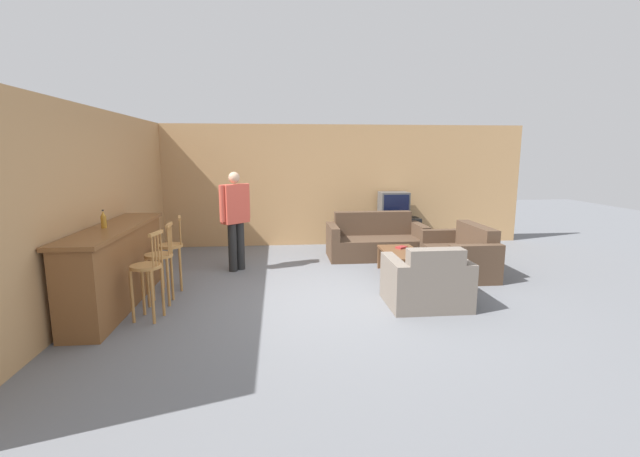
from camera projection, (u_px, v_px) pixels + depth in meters
name	position (u px, v px, depth m)	size (l,w,h in m)	color
ground_plane	(332.00, 299.00, 5.92)	(24.00, 24.00, 0.00)	slate
wall_back	(311.00, 186.00, 9.28)	(9.40, 0.08, 2.60)	tan
wall_left	(120.00, 198.00, 6.69)	(0.08, 8.66, 2.60)	tan
bar_counter	(117.00, 266.00, 5.62)	(0.55, 2.56, 1.06)	brown
bar_chair_near	(147.00, 274.00, 5.10)	(0.43, 0.43, 1.09)	#B77F42
bar_chair_mid	(160.00, 262.00, 5.66)	(0.38, 0.38, 1.09)	#B77F42
bar_chair_far	(171.00, 252.00, 6.25)	(0.44, 0.44, 1.09)	#B77F42
couch_far	(375.00, 242.00, 8.30)	(1.84, 0.90, 0.85)	#4C3828
armchair_near	(427.00, 284.00, 5.61)	(1.02, 0.86, 0.83)	#70665B
loveseat_right	(461.00, 256.00, 7.16)	(0.83, 1.48, 0.82)	#4C3828
coffee_table	(402.00, 255.00, 7.00)	(0.58, 1.06, 0.41)	brown
tv_unit	(393.00, 232.00, 9.27)	(1.13, 0.46, 0.62)	black
tv	(394.00, 205.00, 9.17)	(0.60, 0.45, 0.56)	#4C4C4C
bottle	(104.00, 220.00, 5.38)	(0.07, 0.07, 0.23)	#B27A23
book_on_table	(401.00, 247.00, 7.21)	(0.21, 0.20, 0.03)	maroon
person_by_window	(235.00, 216.00, 7.23)	(0.47, 0.46, 1.69)	black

